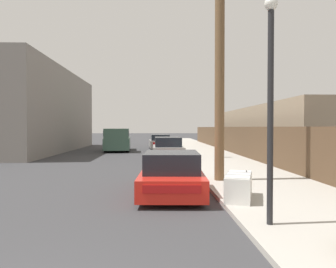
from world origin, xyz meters
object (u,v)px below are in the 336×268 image
Objects in this scene: car_parked_mid at (168,149)px; pedestrian at (218,144)px; utility_pole at (220,54)px; street_lamp at (271,93)px; car_parked_far at (160,142)px; parked_sports_car_red at (172,174)px; pickup_truck at (118,140)px; discarded_fridge at (239,186)px.

car_parked_mid is 3.30m from pedestrian.
car_parked_mid is at bearing 100.56° from utility_pole.
pedestrian is at bearing 83.17° from street_lamp.
car_parked_far is 2.47× the size of pedestrian.
parked_sports_car_red is 4.81m from utility_pole.
street_lamp reaches higher than pickup_truck.
discarded_fridge is 1.01× the size of pedestrian.
street_lamp is at bearing -71.39° from discarded_fridge.
utility_pole is (5.57, -16.04, 3.72)m from pickup_truck.
pickup_truck reaches higher than car_parked_far.
car_parked_far is 0.47× the size of utility_pole.
pedestrian is at bearing 79.39° from utility_pole.
car_parked_far is at bearing 94.52° from street_lamp.
utility_pole is at bearing 106.37° from discarded_fridge.
utility_pole is 5.77m from street_lamp.
car_parked_far reaches higher than parked_sports_car_red.
pedestrian reaches higher than car_parked_far.
street_lamp is at bearing 100.74° from pickup_truck.
discarded_fridge is 0.38× the size of parked_sports_car_red.
pedestrian reaches higher than parked_sports_car_red.
utility_pole is (0.08, 3.13, 4.22)m from discarded_fridge.
utility_pole reaches higher than car_parked_mid.
pickup_truck is (-3.75, 17.80, 0.37)m from parked_sports_car_red.
street_lamp reaches higher than car_parked_mid.
pedestrian is (7.25, -7.11, 0.04)m from pickup_truck.
utility_pole reaches higher than car_parked_far.
discarded_fridge is 0.41× the size of car_parked_far.
car_parked_far is at bearing 92.92° from parked_sports_car_red.
pickup_truck is (-3.99, 7.57, 0.29)m from car_parked_mid.
pedestrian is (3.63, -9.80, 0.36)m from car_parked_far.
utility_pole reaches higher than street_lamp.
street_lamp is (5.53, -21.47, 1.76)m from pickup_truck.
pickup_truck is at bearing 104.43° from street_lamp.
pickup_truck is 22.24m from street_lamp.
street_lamp is at bearing -90.50° from utility_pole.
car_parked_far is at bearing -146.99° from pickup_truck.
discarded_fridge is 19.95m from pickup_truck.
discarded_fridge is at bearing 102.29° from pickup_truck.
parked_sports_car_red is 1.10× the size of car_parked_mid.
pickup_truck is at bearing 104.44° from parked_sports_car_red.
car_parked_mid reaches higher than discarded_fridge.
discarded_fridge is at bearing -98.26° from pedestrian.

